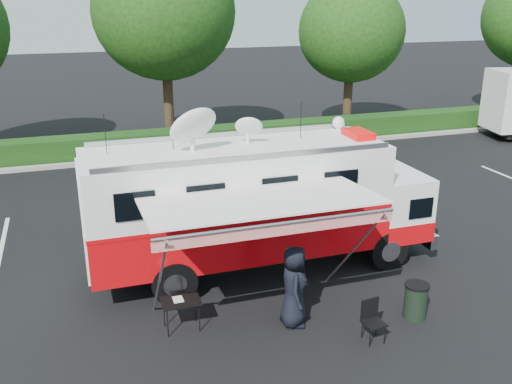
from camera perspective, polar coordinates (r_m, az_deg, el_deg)
ground_plane at (r=14.85m, az=0.61°, el=-7.54°), size 120.00×120.00×0.00m
back_border at (r=26.06m, az=-6.47°, el=15.44°), size 60.00×6.14×8.87m
stall_lines at (r=17.34m, az=-4.19°, el=-3.50°), size 24.12×5.50×0.01m
command_truck at (r=14.11m, az=0.35°, el=-1.11°), size 8.69×2.39×4.17m
awning at (r=11.36m, az=0.67°, el=-1.45°), size 4.74×2.46×2.87m
person at (r=12.57m, az=3.72°, el=-12.99°), size 0.80×1.01×1.80m
folding_table at (r=12.15m, az=-7.52°, el=-10.86°), size 0.82×0.59×0.69m
folding_chair at (r=12.04m, az=11.50°, el=-12.11°), size 0.46×0.48×0.87m
trash_bin at (r=13.03m, az=15.67°, el=-10.42°), size 0.53×0.53×0.80m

